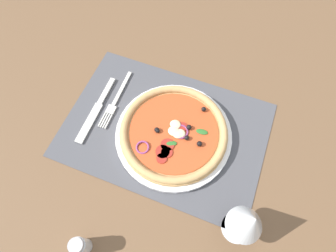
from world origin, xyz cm
name	(u,v)px	position (x,y,z in cm)	size (l,w,h in cm)	color
ground_plane	(165,132)	(0.00, 0.00, -1.20)	(190.00, 140.00, 2.40)	brown
placemat	(165,129)	(0.00, 0.00, 0.20)	(49.53, 34.24, 0.40)	#4C4C51
plate	(174,135)	(-2.62, 0.97, 1.06)	(28.33, 28.33, 1.33)	white
pizza	(174,132)	(-2.64, 1.00, 2.80)	(26.00, 26.00, 2.59)	tan
fork	(115,102)	(15.07, -2.46, 0.62)	(2.32, 18.03, 0.44)	silver
knife	(96,110)	(18.51, 1.42, 0.65)	(2.21, 20.03, 0.62)	silver
wine_glass	(249,223)	(-22.68, 16.13, 10.08)	(7.20, 7.20, 14.90)	silver
pepper_shaker	(80,246)	(5.77, 31.07, 3.25)	(3.20, 3.20, 6.70)	silver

